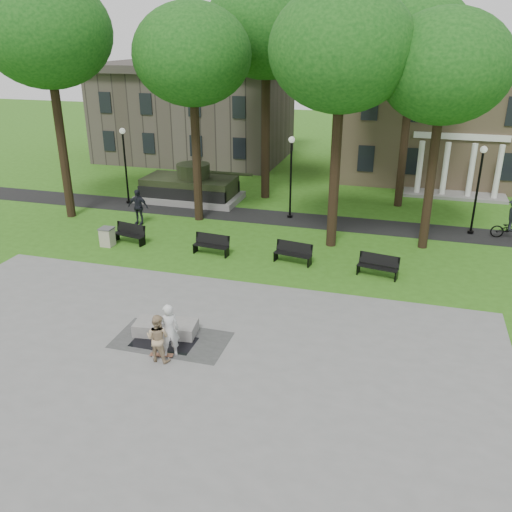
{
  "coord_description": "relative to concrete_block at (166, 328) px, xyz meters",
  "views": [
    {
      "loc": [
        6.94,
        -17.35,
        10.03
      ],
      "look_at": [
        1.17,
        2.77,
        1.4
      ],
      "focal_mm": 38.0,
      "sensor_mm": 36.0,
      "label": 1
    }
  ],
  "objects": [
    {
      "name": "tree_1",
      "position": [
        -3.64,
        12.43,
        8.71
      ],
      "size": [
        6.2,
        6.2,
        11.63
      ],
      "color": "black",
      "rests_on": "ground"
    },
    {
      "name": "trash_bin",
      "position": [
        -6.55,
        7.22,
        0.24
      ],
      "size": [
        0.66,
        0.66,
        0.96
      ],
      "rotation": [
        0.0,
        0.0,
        0.0
      ],
      "color": "beige",
      "rests_on": "ground"
    },
    {
      "name": "skateboarder",
      "position": [
        0.76,
        -1.31,
        0.74
      ],
      "size": [
        0.84,
        0.78,
        1.92
      ],
      "primitive_type": "imported",
      "rotation": [
        0.0,
        0.0,
        3.77
      ],
      "color": "silver",
      "rests_on": "plaza"
    },
    {
      "name": "tank_monument",
      "position": [
        -5.6,
        15.93,
        0.61
      ],
      "size": [
        7.45,
        3.4,
        2.4
      ],
      "color": "gray",
      "rests_on": "ground"
    },
    {
      "name": "concrete_block",
      "position": [
        0.0,
        0.0,
        0.0
      ],
      "size": [
        2.31,
        1.26,
        0.45
      ],
      "primitive_type": "cube",
      "rotation": [
        0.0,
        0.0,
        0.12
      ],
      "color": "gray",
      "rests_on": "plaza"
    },
    {
      "name": "tree_2",
      "position": [
        4.36,
        10.43,
        9.07
      ],
      "size": [
        6.6,
        6.6,
        12.16
      ],
      "color": "black",
      "rests_on": "ground"
    },
    {
      "name": "ground",
      "position": [
        0.86,
        1.93,
        -0.24
      ],
      "size": [
        120.0,
        120.0,
        0.0
      ],
      "primitive_type": "plane",
      "color": "#2E5D15",
      "rests_on": "ground"
    },
    {
      "name": "lamp_mid",
      "position": [
        1.36,
        14.23,
        2.55
      ],
      "size": [
        0.36,
        0.36,
        4.73
      ],
      "color": "black",
      "rests_on": "ground"
    },
    {
      "name": "cyclist",
      "position": [
        13.26,
        14.0,
        0.65
      ],
      "size": [
        2.01,
        1.15,
        2.18
      ],
      "rotation": [
        0.0,
        0.0,
        1.62
      ],
      "color": "black",
      "rests_on": "ground"
    },
    {
      "name": "lamp_left",
      "position": [
        -9.14,
        14.23,
        2.55
      ],
      "size": [
        0.36,
        0.36,
        4.73
      ],
      "color": "black",
      "rests_on": "ground"
    },
    {
      "name": "plaza",
      "position": [
        0.86,
        -3.07,
        -0.23
      ],
      "size": [
        22.0,
        16.0,
        0.02
      ],
      "primitive_type": "cube",
      "color": "gray",
      "rests_on": "ground"
    },
    {
      "name": "skateboard",
      "position": [
        0.49,
        -1.44,
        -0.19
      ],
      "size": [
        0.8,
        0.33,
        0.07
      ],
      "primitive_type": "cube",
      "rotation": [
        0.0,
        0.0,
        0.18
      ],
      "color": "brown",
      "rests_on": "plaza"
    },
    {
      "name": "tree_5",
      "position": [
        7.36,
        18.43,
        9.42
      ],
      "size": [
        6.4,
        6.4,
        12.44
      ],
      "color": "black",
      "rests_on": "ground"
    },
    {
      "name": "park_bench_0",
      "position": [
        -5.68,
        7.93,
        0.28
      ],
      "size": [
        1.85,
        0.89,
        1.0
      ],
      "rotation": [
        0.0,
        0.0,
        -0.21
      ],
      "color": "black",
      "rests_on": "ground"
    },
    {
      "name": "puddle",
      "position": [
        0.17,
        -0.58,
        -0.22
      ],
      "size": [
        2.2,
        1.2,
        0.0
      ],
      "primitive_type": "cube",
      "color": "black",
      "rests_on": "plaza"
    },
    {
      "name": "building_right",
      "position": [
        10.86,
        27.93,
        4.1
      ],
      "size": [
        17.0,
        12.0,
        8.6
      ],
      "color": "#9E8460",
      "rests_on": "ground"
    },
    {
      "name": "park_bench_2",
      "position": [
        2.98,
        7.66,
        0.28
      ],
      "size": [
        1.85,
        0.81,
        1.0
      ],
      "rotation": [
        0.0,
        0.0,
        -0.17
      ],
      "color": "black",
      "rests_on": "ground"
    },
    {
      "name": "friend_watching",
      "position": [
        0.51,
        -1.63,
        0.61
      ],
      "size": [
        0.84,
        0.68,
        1.66
      ],
      "primitive_type": "imported",
      "rotation": [
        0.0,
        0.0,
        3.08
      ],
      "color": "tan",
      "rests_on": "plaza"
    },
    {
      "name": "park_bench_1",
      "position": [
        -1.08,
        7.62,
        0.28
      ],
      "size": [
        1.83,
        0.69,
        1.0
      ],
      "rotation": [
        0.0,
        0.0,
        -0.09
      ],
      "color": "black",
      "rests_on": "ground"
    },
    {
      "name": "lamp_right",
      "position": [
        11.36,
        14.23,
        2.55
      ],
      "size": [
        0.36,
        0.36,
        4.73
      ],
      "color": "black",
      "rests_on": "ground"
    },
    {
      "name": "pedestrian_walker",
      "position": [
        -6.61,
        10.75,
        0.76
      ],
      "size": [
        1.18,
        0.51,
        2.01
      ],
      "primitive_type": "imported",
      "rotation": [
        0.0,
        0.0,
        0.01
      ],
      "color": "black",
      "rests_on": "ground"
    },
    {
      "name": "building_left",
      "position": [
        -10.14,
        28.43,
        3.35
      ],
      "size": [
        15.0,
        10.0,
        7.2
      ],
      "primitive_type": "cube",
      "color": "#4C443D",
      "rests_on": "ground"
    },
    {
      "name": "park_bench_3",
      "position": [
        6.92,
        7.21,
        0.28
      ],
      "size": [
        1.85,
        0.84,
        1.0
      ],
      "rotation": [
        0.0,
        0.0,
        -0.18
      ],
      "color": "black",
      "rests_on": "ground"
    },
    {
      "name": "tree_3",
      "position": [
        8.86,
        11.43,
        8.35
      ],
      "size": [
        6.0,
        6.0,
        11.19
      ],
      "color": "black",
      "rests_on": "ground"
    },
    {
      "name": "tree_4",
      "position": [
        -1.14,
        17.93,
        10.15
      ],
      "size": [
        7.2,
        7.2,
        13.5
      ],
      "color": "black",
      "rests_on": "ground"
    },
    {
      "name": "footpath",
      "position": [
        0.86,
        13.93,
        -0.24
      ],
      "size": [
        44.0,
        2.6,
        0.01
      ],
      "primitive_type": "cube",
      "color": "black",
      "rests_on": "ground"
    },
    {
      "name": "tree_0",
      "position": [
        -11.14,
        10.93,
        9.78
      ],
      "size": [
        6.8,
        6.8,
        12.97
      ],
      "color": "black",
      "rests_on": "ground"
    }
  ]
}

